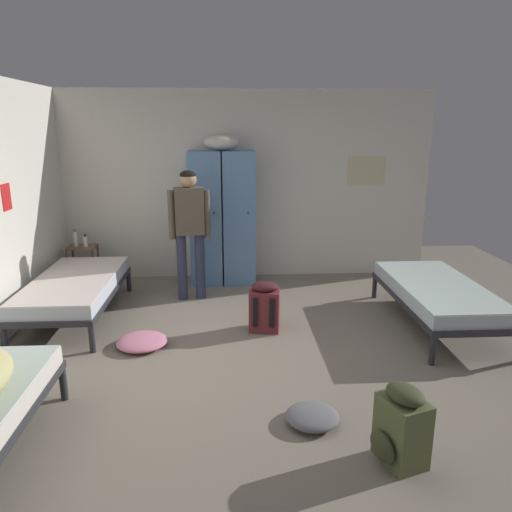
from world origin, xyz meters
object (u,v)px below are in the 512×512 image
Objects in this scene: shelf_unit at (83,262)px; clothes_pile_pink at (142,341)px; water_bottle at (75,239)px; clothes_pile_grey at (312,416)px; person_traveler at (190,223)px; backpack_maroon at (265,307)px; bed_right at (438,293)px; locker_bank at (223,215)px; lotion_bottle at (85,241)px; bed_left_rear at (75,287)px; backpack_olive at (401,427)px.

clothes_pile_pink is at bearing -60.64° from shelf_unit.
water_bottle reaches higher than clothes_pile_grey.
backpack_maroon is at bearing -50.60° from person_traveler.
clothes_pile_pink is (-3.21, -0.37, -0.33)m from bed_right.
clothes_pile_grey is (1.51, -1.40, 0.00)m from clothes_pile_pink.
locker_bank is 11.85× the size of lotion_bottle.
clothes_pile_pink is at bearing -42.59° from bed_left_rear.
locker_bank is at bearing 59.62° from person_traveler.
water_bottle reaches higher than lotion_bottle.
clothes_pile_pink is (1.13, -2.02, -0.29)m from shelf_unit.
bed_left_rear reaches higher than clothes_pile_grey.
locker_bank is at bearing 101.24° from clothes_pile_grey.
locker_bank reaches higher than backpack_olive.
locker_bank is 1.91m from lotion_bottle.
bed_left_rear is 10.88× the size of lotion_bottle.
water_bottle is at bearing 158.75° from person_traveler.
person_traveler is (1.54, -0.61, 0.65)m from shelf_unit.
bed_right reaches higher than clothes_pile_grey.
lotion_bottle reaches higher than bed_right.
locker_bank is at bearing 3.63° from lotion_bottle.
bed_right is at bearing -20.26° from person_traveler.
clothes_pile_pink is at bearing 137.30° from backpack_olive.
clothes_pile_pink is (-1.28, -0.35, -0.21)m from backpack_maroon.
person_traveler reaches higher than lotion_bottle.
water_bottle is at bearing 145.88° from backpack_maroon.
backpack_olive is (1.20, -3.95, -0.71)m from locker_bank.
backpack_olive reaches higher than bed_right.
shelf_unit is at bearing 101.73° from bed_left_rear.
backpack_olive is 0.71m from clothes_pile_grey.
clothes_pile_pink is at bearing -164.72° from backpack_maroon.
bed_right is at bearing 61.87° from backpack_olive.
bed_right is 3.24m from clothes_pile_pink.
bed_left_rear is (-1.70, -1.28, -0.59)m from locker_bank.
locker_bank is 2.43m from clothes_pile_pink.
person_traveler reaches higher than bed_right.
shelf_unit reaches higher than bed_left_rear.
backpack_olive reaches higher than clothes_pile_grey.
lotion_bottle is (0.15, -0.06, -0.03)m from water_bottle.
clothes_pile_grey is (0.23, -1.75, -0.21)m from backpack_maroon.
shelf_unit reaches higher than bed_right.
clothes_pile_pink is at bearing -59.20° from water_bottle.
backpack_maroon is (2.34, -1.63, -0.39)m from lotion_bottle.
water_bottle is (-0.08, 0.02, 0.33)m from shelf_unit.
lotion_bottle is 2.32m from clothes_pile_pink.
clothes_pile_pink is at bearing -106.24° from person_traveler.
backpack_olive is (3.15, -3.87, -0.09)m from shelf_unit.
locker_bank reaches higher than lotion_bottle.
clothes_pile_grey is (0.69, -3.50, -0.92)m from locker_bank.
lotion_bottle is at bearing 158.81° from person_traveler.
bed_right is at bearing -20.58° from lotion_bottle.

